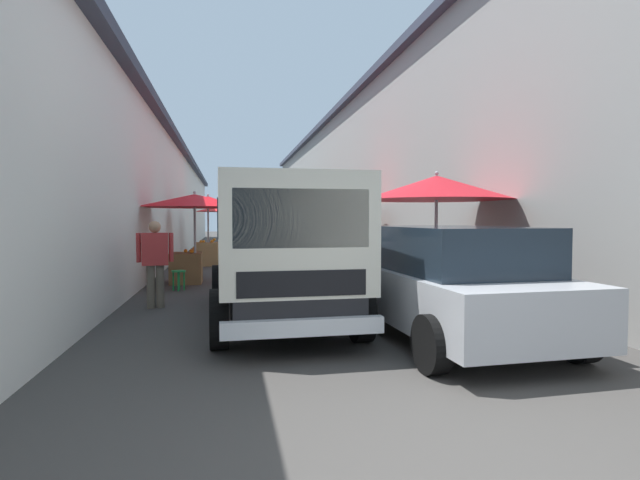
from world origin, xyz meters
name	(u,v)px	position (x,y,z in m)	size (l,w,h in m)	color
ground	(273,266)	(13.50, 0.00, 0.00)	(90.00, 90.00, 0.00)	#3D3A38
building_left_whitewash	(69,198)	(15.75, 6.83, 2.28)	(49.80, 7.50, 4.54)	silver
building_right_concrete	(440,177)	(15.75, -6.83, 3.19)	(49.80, 7.50, 6.37)	gray
fruit_stall_mid_lane	(435,200)	(5.55, -2.14, 1.88)	(2.65, 2.65, 2.38)	#9E9EA3
fruit_stall_far_right	(337,207)	(11.99, -1.81, 1.90)	(2.56, 2.56, 2.42)	#9E9EA3
fruit_stall_far_left	(229,213)	(18.62, 1.38, 1.77)	(2.78, 2.78, 2.27)	#9E9EA3
fruit_stall_near_right	(208,212)	(14.18, 2.09, 1.77)	(2.26, 2.26, 2.37)	#9E9EA3
fruit_stall_near_left	(193,212)	(9.52, 2.25, 1.72)	(2.74, 2.74, 2.21)	#9E9EA3
hatchback_car	(449,282)	(3.32, -1.35, 0.74)	(3.98, 2.06, 1.45)	#ADAFB5
delivery_truck	(284,256)	(4.04, 0.69, 1.04)	(4.95, 2.05, 2.08)	black
vendor_by_crates	(155,259)	(6.31, 2.68, 0.86)	(0.24, 0.61, 1.51)	#665B4C
vendor_in_shade	(247,246)	(7.78, 1.05, 0.99)	(0.64, 0.34, 1.69)	navy
parked_scooter	(341,249)	(14.74, -2.59, 0.45)	(1.69, 0.41, 1.14)	black
plastic_stool	(179,275)	(8.39, 2.49, 0.33)	(0.30, 0.30, 0.43)	#1E8C3F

